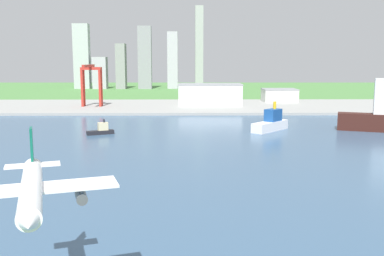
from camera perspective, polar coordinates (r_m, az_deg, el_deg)
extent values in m
plane|color=#4B8140|center=(285.62, -0.10, -1.40)|extent=(2400.00, 2400.00, 0.00)
cube|color=#385675|center=(226.79, 0.04, -4.05)|extent=(840.00, 360.00, 0.15)
cube|color=#959692|center=(473.69, -0.32, 2.80)|extent=(840.00, 140.00, 2.50)
cylinder|color=white|center=(88.14, -19.99, -7.29)|extent=(14.53, 34.50, 3.94)
cone|color=white|center=(69.96, -20.31, -11.49)|extent=(4.90, 5.28, 3.74)
cube|color=white|center=(89.98, -19.94, -7.35)|extent=(32.89, 17.21, 0.50)
cube|color=#0C5947|center=(102.49, -19.93, -2.59)|extent=(1.77, 4.15, 9.46)
cube|color=white|center=(103.21, -19.83, -4.52)|extent=(12.17, 7.22, 0.36)
cylinder|color=#4C4F54|center=(89.74, -14.08, -8.57)|extent=(3.57, 5.33, 2.17)
cube|color=white|center=(321.51, 10.01, 0.23)|extent=(30.46, 32.59, 6.63)
cube|color=#19478C|center=(323.84, 10.41, 1.65)|extent=(14.24, 14.66, 8.66)
cylinder|color=yellow|center=(324.59, 10.60, 2.90)|extent=(2.20, 2.20, 5.30)
cube|color=#381914|center=(340.97, 23.50, 0.61)|extent=(62.70, 31.94, 12.37)
cube|color=black|center=(307.84, -11.73, -0.56)|extent=(18.55, 11.72, 2.71)
cube|color=beige|center=(307.65, -11.41, 0.21)|extent=(7.59, 6.23, 5.36)
cylinder|color=black|center=(307.34, -11.26, 0.91)|extent=(1.10, 1.10, 2.17)
cube|color=#B72D23|center=(471.68, -13.98, 4.98)|extent=(2.20, 2.20, 37.81)
cube|color=#B72D23|center=(467.80, -11.78, 5.02)|extent=(2.20, 2.20, 37.81)
cube|color=#B72D23|center=(479.45, -13.76, 5.04)|extent=(2.20, 2.20, 37.81)
cube|color=#B72D23|center=(475.64, -11.60, 5.09)|extent=(2.20, 2.20, 37.81)
cube|color=#B72D23|center=(472.75, -12.87, 7.49)|extent=(20.75, 10.00, 2.80)
cube|color=#B72D23|center=(461.04, -13.19, 7.80)|extent=(2.60, 47.75, 2.60)
cube|color=white|center=(473.78, 2.31, 4.26)|extent=(66.33, 31.40, 21.62)
cube|color=gray|center=(473.02, 2.31, 5.64)|extent=(67.65, 32.02, 1.20)
cube|color=silver|center=(524.05, 11.19, 4.10)|extent=(37.97, 31.69, 13.75)
cube|color=gray|center=(523.51, 11.21, 4.92)|extent=(38.73, 32.32, 1.20)
cube|color=#AAB1B3|center=(814.09, -14.00, 8.93)|extent=(27.16, 18.20, 113.06)
cube|color=#A8A5B2|center=(805.43, -11.75, 6.97)|extent=(24.23, 22.20, 55.61)
cube|color=gray|center=(797.24, -9.12, 7.85)|extent=(16.63, 24.93, 78.67)
cube|color=gray|center=(788.09, -6.10, 9.00)|extent=(23.43, 14.15, 108.84)
cube|color=#ADAAB7|center=(793.54, -2.52, 8.70)|extent=(18.16, 18.41, 99.56)
cube|color=#9AA09C|center=(831.64, 0.93, 10.38)|extent=(14.70, 21.48, 147.89)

